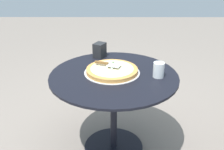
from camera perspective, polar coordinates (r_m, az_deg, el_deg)
The scene contains 6 objects.
ground_plane at distance 2.42m, azimuth 0.34°, elevation -15.17°, with size 10.00×10.00×0.00m, color gray.
patio_table at distance 2.11m, azimuth 0.37°, elevation -4.07°, with size 0.98×0.98×0.70m.
pizza_on_tray at distance 2.06m, azimuth 0.00°, elevation 0.97°, with size 0.43×0.43×0.05m.
pizza_server at distance 2.08m, azimuth -0.96°, elevation 2.39°, with size 0.11×0.21×0.02m.
drinking_cup at distance 2.01m, azimuth 9.91°, elevation 1.10°, with size 0.08×0.08×0.11m, color silver.
napkin_dispenser at distance 2.35m, azimuth -2.66°, elevation 5.31°, with size 0.10×0.08×0.13m, color #242527.
Camera 1 is at (-1.84, 0.01, 1.56)m, focal length 42.84 mm.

